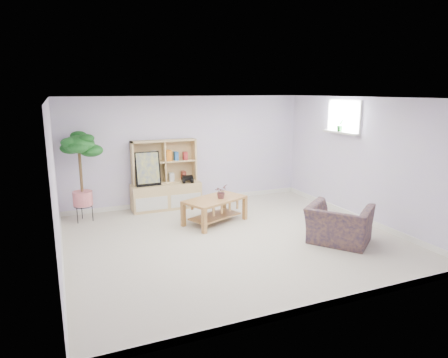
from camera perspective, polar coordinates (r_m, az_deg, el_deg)
name	(u,v)px	position (r m, az deg, el deg)	size (l,w,h in m)	color
floor	(232,239)	(7.00, 1.22, -8.53)	(5.50, 5.00, 0.01)	beige
ceiling	(233,98)	(6.53, 1.32, 11.52)	(5.50, 5.00, 0.01)	white
walls	(233,171)	(6.66, 1.27, 1.15)	(5.51, 5.01, 2.40)	silver
baseboard	(232,236)	(6.98, 1.22, -8.15)	(5.50, 5.00, 0.10)	white
window	(344,117)	(8.51, 16.80, 8.53)	(0.10, 0.98, 0.68)	silver
window_sill	(341,133)	(8.50, 16.35, 6.39)	(0.14, 1.00, 0.04)	white
storage_unit	(166,175)	(8.65, -8.34, 0.57)	(1.49, 0.50, 1.49)	tan
poster	(148,169)	(8.46, -10.84, 1.42)	(0.52, 0.12, 0.72)	yellow
toy_truck	(188,179)	(8.70, -5.23, 0.05)	(0.33, 0.22, 0.17)	black
coffee_table	(215,211)	(7.74, -1.32, -4.53)	(1.19, 0.65, 0.49)	#9C6731
table_plant	(221,192)	(7.65, -0.45, -1.81)	(0.24, 0.21, 0.27)	#115419
floor_tree	(81,177)	(8.15, -19.74, 0.21)	(0.65, 0.65, 1.76)	#114515
armchair	(339,222)	(6.98, 16.13, -5.89)	(0.99, 0.87, 0.74)	#0E1134
sill_plant	(340,125)	(8.51, 16.25, 7.40)	(0.14, 0.11, 0.25)	#114515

